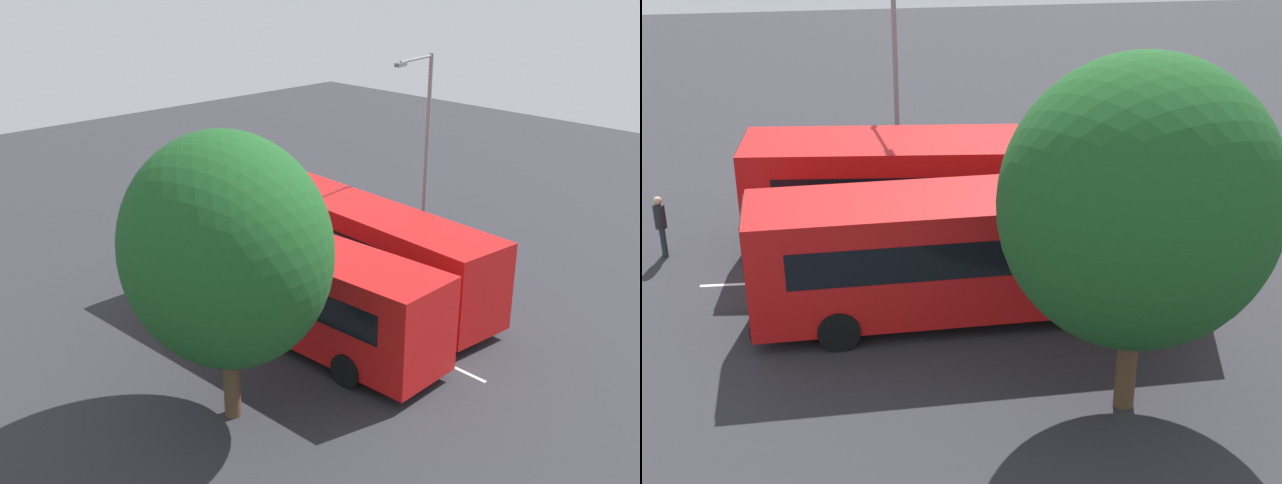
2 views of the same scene
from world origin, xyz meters
TOP-DOWN VIEW (x-y plane):
  - ground_plane at (0.00, 0.00)m, footprint 67.10×67.10m
  - bus_far_left at (-0.01, -1.84)m, footprint 11.36×3.33m
  - bus_center_left at (-0.46, 2.11)m, footprint 11.29×2.92m
  - pedestrian at (7.92, -2.07)m, footprint 0.42×0.42m
  - street_lamp at (1.04, -6.39)m, footprint 0.58×2.56m
  - depot_tree at (-3.00, 6.32)m, footprint 5.64×5.07m
  - lane_stripe_outer_left at (0.00, 0.00)m, footprint 13.47×0.39m

SIDE VIEW (x-z plane):
  - ground_plane at x=0.00m, z-range 0.00..0.00m
  - lane_stripe_outer_left at x=0.00m, z-range 0.00..0.01m
  - pedestrian at x=7.92m, z-range 0.17..1.98m
  - bus_far_left at x=-0.01m, z-range 0.17..3.40m
  - bus_center_left at x=-0.46m, z-range 0.17..3.40m
  - street_lamp at x=1.04m, z-range 0.60..8.51m
  - depot_tree at x=-3.00m, z-range 0.86..8.53m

